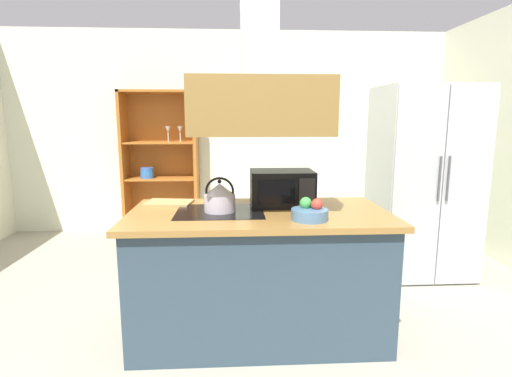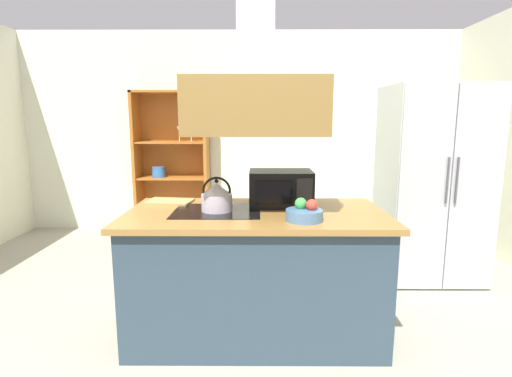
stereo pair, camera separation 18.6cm
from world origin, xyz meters
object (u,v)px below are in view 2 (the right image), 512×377
object	(u,v)px
dish_cabinet	(173,171)
microwave	(281,188)
fruit_bowl	(304,213)
refrigerator	(432,184)
kettle	(217,197)
cutting_board	(169,202)

from	to	relation	value
dish_cabinet	microwave	size ratio (longest dim) A/B	4.13
fruit_bowl	refrigerator	bearing A→B (deg)	43.72
dish_cabinet	refrigerator	bearing A→B (deg)	-28.95
kettle	refrigerator	bearing A→B (deg)	28.50
refrigerator	cutting_board	size ratio (longest dim) A/B	5.44
dish_cabinet	kettle	bearing A→B (deg)	-71.60
dish_cabinet	fruit_bowl	bearing A→B (deg)	-63.20
cutting_board	refrigerator	bearing A→B (deg)	18.37
refrigerator	dish_cabinet	world-z (taller)	dish_cabinet
kettle	fruit_bowl	xyz separation A→B (m)	(0.58, -0.25, -0.05)
dish_cabinet	kettle	world-z (taller)	dish_cabinet
dish_cabinet	cutting_board	xyz separation A→B (m)	(0.48, -2.34, 0.06)
fruit_bowl	kettle	bearing A→B (deg)	156.48
microwave	fruit_bowl	xyz separation A→B (m)	(0.13, -0.45, -0.08)
refrigerator	dish_cabinet	xyz separation A→B (m)	(-2.82, 1.56, -0.08)
kettle	microwave	distance (m)	0.49
dish_cabinet	fruit_bowl	xyz separation A→B (m)	(1.45, -2.87, 0.10)
refrigerator	kettle	xyz separation A→B (m)	(-1.95, -1.06, 0.08)
fruit_bowl	microwave	bearing A→B (deg)	105.74
cutting_board	microwave	xyz separation A→B (m)	(0.85, -0.09, 0.12)
kettle	microwave	size ratio (longest dim) A/B	0.52
cutting_board	dish_cabinet	bearing A→B (deg)	101.51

